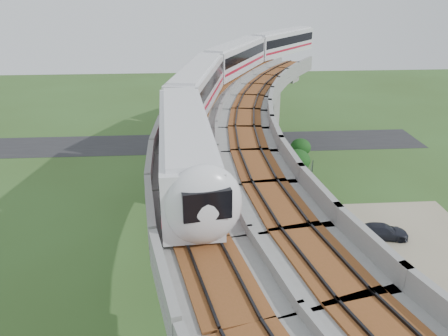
{
  "coord_description": "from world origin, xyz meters",
  "views": [
    {
      "loc": [
        -1.44,
        -27.2,
        21.04
      ],
      "look_at": [
        0.68,
        3.88,
        7.5
      ],
      "focal_mm": 35.0,
      "sensor_mm": 36.0,
      "label": 1
    }
  ],
  "objects": [
    {
      "name": "tree_1",
      "position": [
        9.72,
        16.87,
        2.53
      ],
      "size": [
        2.91,
        2.91,
        3.77
      ],
      "color": "#382314",
      "rests_on": "ground"
    },
    {
      "name": "car_dark",
      "position": [
        14.73,
        4.68,
        0.67
      ],
      "size": [
        4.6,
        2.44,
        1.27
      ],
      "primitive_type": "imported",
      "rotation": [
        0.0,
        0.0,
        1.41
      ],
      "color": "black",
      "rests_on": "dirt_lot"
    },
    {
      "name": "tree_4",
      "position": [
        5.81,
        -2.74,
        1.98
      ],
      "size": [
        2.59,
        2.59,
        3.08
      ],
      "color": "#382314",
      "rests_on": "ground"
    },
    {
      "name": "tree_0",
      "position": [
        11.36,
        22.14,
        2.05
      ],
      "size": [
        2.51,
        2.51,
        3.12
      ],
      "color": "#382314",
      "rests_on": "ground"
    },
    {
      "name": "tree_2",
      "position": [
        8.34,
        11.22,
        2.09
      ],
      "size": [
        2.44,
        2.44,
        3.13
      ],
      "color": "#382314",
      "rests_on": "ground"
    },
    {
      "name": "fence",
      "position": [
        9.75,
        0.0,
        0.75
      ],
      "size": [
        3.87,
        38.73,
        1.5
      ],
      "color": "#2D382D",
      "rests_on": "ground"
    },
    {
      "name": "asphalt_road",
      "position": [
        0.0,
        30.0,
        0.01
      ],
      "size": [
        60.0,
        8.0,
        0.03
      ],
      "primitive_type": "cube",
      "color": "#232326",
      "rests_on": "ground"
    },
    {
      "name": "metro_train",
      "position": [
        3.0,
        17.6,
        12.31
      ],
      "size": [
        21.71,
        58.53,
        3.64
      ],
      "color": "silver",
      "rests_on": "ground"
    },
    {
      "name": "ground",
      "position": [
        0.0,
        0.0,
        0.0
      ],
      "size": [
        160.0,
        160.0,
        0.0
      ],
      "primitive_type": "plane",
      "color": "#334D1F",
      "rests_on": "ground"
    },
    {
      "name": "dirt_lot",
      "position": [
        14.0,
        -2.0,
        0.02
      ],
      "size": [
        18.0,
        26.0,
        0.04
      ],
      "primitive_type": "cube",
      "color": "gray",
      "rests_on": "ground"
    },
    {
      "name": "tree_3",
      "position": [
        7.22,
        4.01,
        2.49
      ],
      "size": [
        2.62,
        2.62,
        3.6
      ],
      "color": "#382314",
      "rests_on": "ground"
    },
    {
      "name": "viaduct",
      "position": [
        3.84,
        0.0,
        9.05
      ],
      "size": [
        19.58,
        73.98,
        11.4
      ],
      "color": "#99968E",
      "rests_on": "ground"
    }
  ]
}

